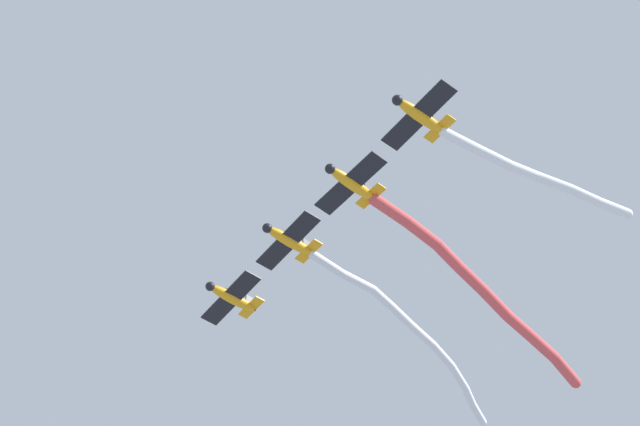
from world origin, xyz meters
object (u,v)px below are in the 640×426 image
airplane_lead (231,297)px  airplane_slot (419,115)px  airplane_left_wing (288,240)px  airplane_right_wing (351,183)px

airplane_lead → airplane_slot: (-7.51, -21.18, 0.30)m
airplane_lead → airplane_left_wing: bearing=91.9°
airplane_left_wing → airplane_lead: bearing=-88.3°
airplane_right_wing → airplane_left_wing: bearing=-91.1°
airplane_right_wing → airplane_slot: (-2.50, -7.05, 0.30)m
airplane_right_wing → airplane_slot: bearing=88.9°
airplane_left_wing → airplane_slot: size_ratio=1.00×
airplane_right_wing → airplane_slot: size_ratio=1.00×
airplane_lead → airplane_right_wing: size_ratio=0.99×
airplane_lead → airplane_right_wing: (-5.01, -14.12, 0.00)m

